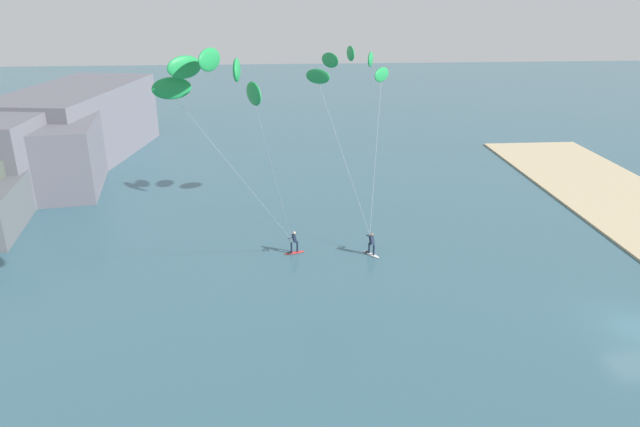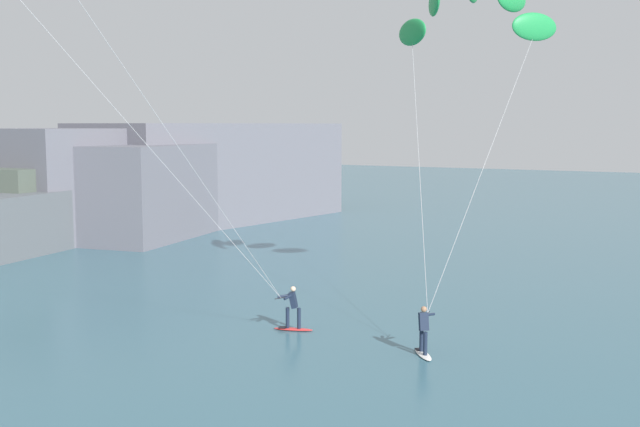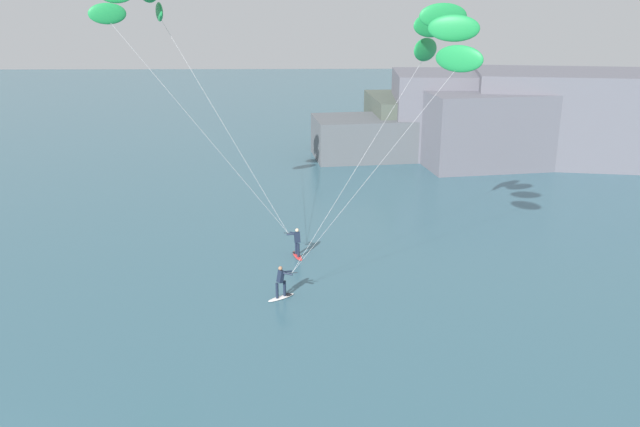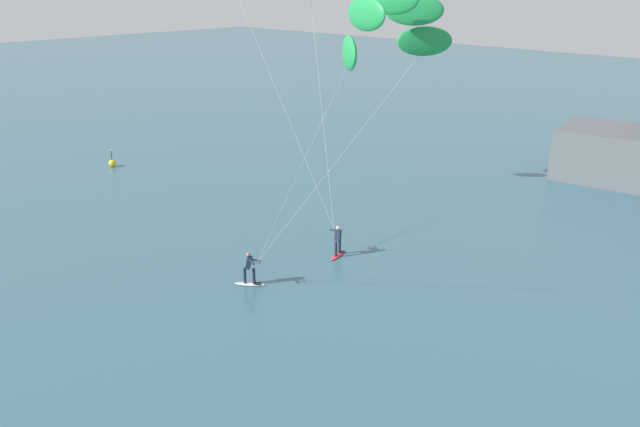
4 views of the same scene
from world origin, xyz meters
name	(u,v)px [view 2 (image 2 of 4)]	position (x,y,z in m)	size (l,w,h in m)	color
kitesurfer_mid_water	(471,19)	(17.66, 14.12, 11.92)	(9.27, 6.67, 13.69)	white
distant_headland	(139,185)	(30.63, 43.05, 3.28)	(37.04, 17.18, 7.78)	#565B60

